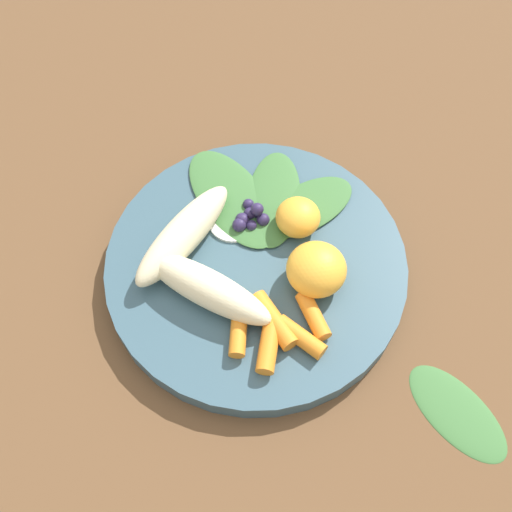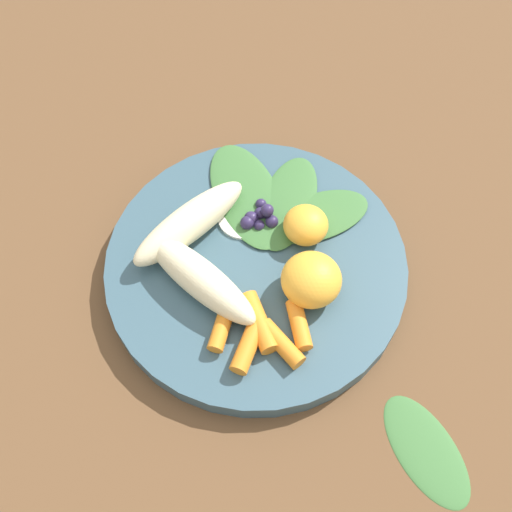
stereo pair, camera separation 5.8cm
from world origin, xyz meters
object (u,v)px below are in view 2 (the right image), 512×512
object	(u,v)px
kale_leaf_stray	(427,450)
orange_segment_near	(306,225)
banana_peeled_left	(200,278)
banana_peeled_right	(189,223)
bowl	(256,267)

from	to	relation	value
kale_leaf_stray	orange_segment_near	bearing A→B (deg)	177.93
banana_peeled_left	banana_peeled_right	distance (m)	0.06
bowl	banana_peeled_left	bearing A→B (deg)	122.85
banana_peeled_left	kale_leaf_stray	xyz separation A→B (m)	(-0.13, -0.20, -0.04)
banana_peeled_left	banana_peeled_right	xyz separation A→B (m)	(0.06, 0.02, 0.00)
bowl	orange_segment_near	distance (m)	0.06
banana_peeled_right	orange_segment_near	distance (m)	0.11
bowl	banana_peeled_left	size ratio (longest dim) A/B	2.18
orange_segment_near	kale_leaf_stray	world-z (taller)	orange_segment_near
kale_leaf_stray	banana_peeled_left	bearing A→B (deg)	-154.15
banana_peeled_right	bowl	bearing A→B (deg)	109.74
bowl	kale_leaf_stray	world-z (taller)	bowl
banana_peeled_left	banana_peeled_right	size ratio (longest dim) A/B	1.00
banana_peeled_left	orange_segment_near	distance (m)	0.11
orange_segment_near	banana_peeled_right	bearing A→B (deg)	93.52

